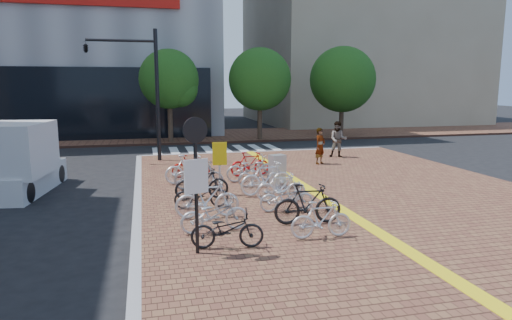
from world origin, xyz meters
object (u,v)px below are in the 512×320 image
object	(u,v)px
box_truck	(18,160)
traffic_light_pole	(125,70)
bike_12	(267,178)
pedestrian_b	(338,139)
bike_15	(250,164)
bike_3	(201,194)
bike_5	(199,176)
bike_7	(191,166)
bike_6	(189,169)
bike_11	(281,187)
yellow_sign	(220,158)
bike_0	(227,229)
utility_box	(277,171)
bike_14	(251,168)
bike_4	(202,184)
bike_10	(287,197)
notice_sign	(196,169)
bike_1	(214,214)
bike_13	(259,176)
bike_9	(308,204)
pedestrian_a	(320,146)
bike_2	(207,199)
bike_8	(321,220)

from	to	relation	value
box_truck	traffic_light_pole	bearing A→B (deg)	54.66
bike_12	pedestrian_b	bearing A→B (deg)	-50.91
bike_15	bike_3	bearing A→B (deg)	144.45
bike_5	bike_7	world-z (taller)	bike_5
bike_6	bike_11	distance (m)	4.33
box_truck	yellow_sign	bearing A→B (deg)	-20.61
bike_12	bike_15	world-z (taller)	bike_12
bike_0	bike_15	world-z (taller)	bike_15
bike_11	yellow_sign	distance (m)	2.39
traffic_light_pole	bike_5	bearing A→B (deg)	-69.69
utility_box	pedestrian_b	bearing A→B (deg)	49.35
bike_12	bike_0	bearing A→B (deg)	143.23
bike_5	bike_14	xyz separation A→B (m)	(2.14, 1.04, -0.02)
bike_0	bike_4	distance (m)	4.62
bike_10	notice_sign	distance (m)	4.34
bike_1	bike_15	size ratio (longest dim) A/B	1.07
bike_15	bike_5	bearing A→B (deg)	125.89
bike_13	utility_box	xyz separation A→B (m)	(0.63, -0.16, 0.18)
bike_14	pedestrian_b	xyz separation A→B (m)	(5.71, 4.62, 0.41)
bike_3	bike_14	xyz separation A→B (m)	(2.35, 3.40, 0.08)
bike_7	bike_9	xyz separation A→B (m)	(2.42, -6.93, 0.09)
bike_5	pedestrian_a	xyz separation A→B (m)	(6.21, 4.04, 0.32)
traffic_light_pole	bike_2	bearing A→B (deg)	-77.05
bike_0	pedestrian_b	xyz separation A→B (m)	(7.92, 11.61, 0.48)
bike_9	bike_14	size ratio (longest dim) A/B	0.94
bike_2	bike_5	xyz separation A→B (m)	(0.18, 3.46, -0.02)
bike_9	bike_11	world-z (taller)	bike_9
bike_14	utility_box	world-z (taller)	utility_box
bike_0	utility_box	size ratio (longest dim) A/B	1.41
bike_5	yellow_sign	world-z (taller)	yellow_sign
bike_1	bike_15	bearing A→B (deg)	-27.31
bike_9	bike_11	xyz separation A→B (m)	(-0.01, 2.42, -0.07)
bike_2	bike_13	xyz separation A→B (m)	(2.40, 3.47, -0.13)
bike_14	yellow_sign	world-z (taller)	yellow_sign
notice_sign	bike_14	bearing A→B (deg)	67.92
bike_15	yellow_sign	xyz separation A→B (m)	(-1.73, -2.88, 0.75)
bike_6	bike_0	bearing A→B (deg)	172.15
bike_2	bike_11	world-z (taller)	bike_2
bike_8	pedestrian_b	size ratio (longest dim) A/B	0.85
bike_3	notice_sign	bearing A→B (deg)	172.57
bike_2	bike_3	xyz separation A→B (m)	(-0.03, 1.11, -0.11)
bike_1	bike_14	distance (m)	6.21
bike_7	traffic_light_pole	bearing A→B (deg)	34.17
bike_1	bike_13	distance (m)	5.30
box_truck	bike_14	bearing A→B (deg)	-5.09
bike_0	bike_2	size ratio (longest dim) A/B	0.93
utility_box	bike_0	bearing A→B (deg)	-116.76
bike_3	bike_10	xyz separation A→B (m)	(2.40, -1.00, -0.01)
bike_7	bike_8	xyz separation A→B (m)	(2.33, -8.12, 0.01)
bike_2	bike_12	xyz separation A→B (m)	(2.34, 2.22, 0.04)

